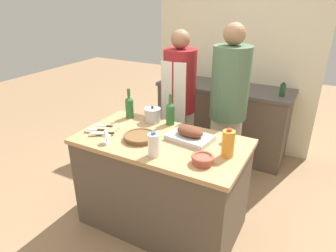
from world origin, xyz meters
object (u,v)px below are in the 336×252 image
Objects in this scene: wine_bottle_dark at (170,112)px; condiment_bottle_tall at (191,75)px; mixing_bowl at (203,159)px; juice_jug at (228,143)px; person_cook_guest at (228,105)px; knife_paring at (96,130)px; condiment_bottle_short at (283,90)px; wicker_basket at (140,137)px; knife_chef at (103,133)px; wine_glass_left at (106,134)px; knife_bread at (105,126)px; roasting_pan at (190,135)px; milk_jug at (154,145)px; wine_glass_right at (227,134)px; wine_bottle_green at (129,106)px; stock_pot at (153,115)px; person_cook_aproned at (179,100)px; cutting_board at (102,130)px.

wine_bottle_dark is 1.74× the size of condiment_bottle_tall.
mixing_bowl is at bearing -43.73° from wine_bottle_dark.
juice_jug reaches higher than condiment_bottle_tall.
wine_bottle_dark is at bearing -138.53° from person_cook_guest.
knife_paring is at bearing -136.90° from wine_bottle_dark.
condiment_bottle_short is (1.31, 1.71, 0.10)m from knife_paring.
condiment_bottle_tall is at bearing 124.05° from person_cook_guest.
knife_chef is (-0.33, -0.09, -0.01)m from wicker_basket.
person_cook_guest is at bearing 50.74° from wine_bottle_dark.
wine_glass_left is at bearing -131.09° from person_cook_guest.
juice_jug is 0.76× the size of wine_bottle_dark.
mixing_bowl is 1.10× the size of knife_bread.
juice_jug reaches higher than knife_chef.
knife_bread is (-0.21, 0.24, -0.06)m from wine_glass_left.
knife_paring is at bearing -162.74° from roasting_pan.
juice_jug is (0.74, 0.09, 0.08)m from wicker_basket.
juice_jug is at bearing 9.56° from knife_chef.
wine_glass_right is (0.42, 0.47, -0.01)m from milk_jug.
condiment_bottle_tall is at bearing 114.36° from roasting_pan.
mixing_bowl is 0.41m from wine_glass_right.
knife_chef is (-1.00, -0.39, -0.06)m from wine_glass_right.
condiment_bottle_tall is at bearing 124.18° from wine_glass_right.
roasting_pan reaches higher than mixing_bowl.
mixing_bowl reaches higher than knife_paring.
wine_bottle_dark reaches higher than roasting_pan.
wine_bottle_dark is at bearing 106.46° from milk_jug.
knife_paring is at bearing 162.81° from knife_chef.
wine_glass_right is at bearing -55.82° from condiment_bottle_tall.
wine_bottle_green is 1.78m from condiment_bottle_short.
condiment_bottle_tall is at bearing 99.37° from stock_pot.
wine_bottle_dark is 2.61× the size of wine_glass_left.
juice_jug is at bearing -69.66° from wine_glass_right.
person_cook_aproned reaches higher than wine_bottle_green.
stock_pot is 0.80× the size of milk_jug.
juice_jug reaches higher than wicker_basket.
wine_glass_left is (-0.28, -0.61, -0.03)m from wine_bottle_dark.
condiment_bottle_short is 0.84m from person_cook_guest.
cutting_board is 1.74× the size of mixing_bowl.
knife_bread is (-0.05, -0.32, -0.10)m from wine_bottle_green.
knife_paring is 1.06× the size of condiment_bottle_short.
wine_bottle_green is at bearing 80.23° from knife_paring.
wine_glass_right is (0.29, 0.10, 0.03)m from roasting_pan.
cutting_board is 1.11m from wine_glass_right.
wicker_basket is (-0.38, -0.19, -0.02)m from roasting_pan.
condiment_bottle_short reaches higher than knife_paring.
milk_jug is 0.12× the size of person_cook_aproned.
person_cook_aproned is (0.27, 0.58, -0.07)m from wine_bottle_green.
person_cook_guest is (-0.19, 0.62, 0.02)m from wine_glass_right.
person_cook_guest is (0.80, 1.00, 0.08)m from knife_chef.
person_cook_aproned is at bearing 95.89° from wicker_basket.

